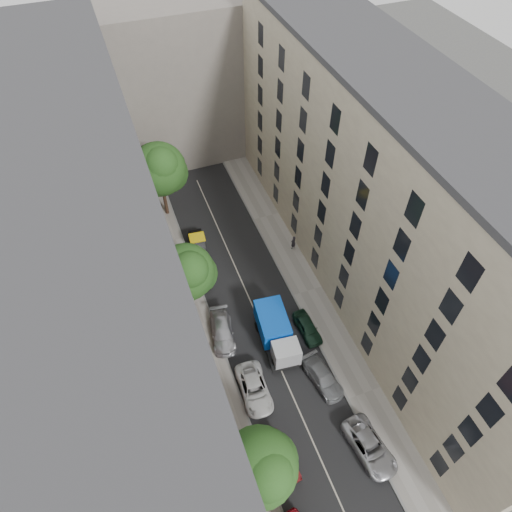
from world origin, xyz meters
name	(u,v)px	position (x,y,z in m)	size (l,w,h in m)	color
ground	(254,308)	(0.00, 0.00, 0.00)	(120.00, 120.00, 0.00)	#4C4C49
road_surface	(254,308)	(0.00, 0.00, 0.01)	(8.00, 44.00, 0.02)	black
sidewalk_left	(196,325)	(-5.50, 0.00, 0.07)	(3.00, 44.00, 0.15)	gray
sidewalk_right	(307,291)	(5.50, 0.00, 0.07)	(3.00, 44.00, 0.15)	gray
building_left	(108,272)	(-11.00, 0.00, 10.00)	(8.00, 44.00, 20.00)	#4B4946
building_right	(378,200)	(11.00, 0.00, 10.00)	(8.00, 44.00, 20.00)	beige
building_endcap	(171,78)	(0.00, 28.00, 9.00)	(18.00, 12.00, 18.00)	gray
tarp_truck	(276,332)	(0.60, -3.97, 1.52)	(2.94, 6.18, 2.75)	black
car_left_1	(281,457)	(-2.80, -13.40, 0.64)	(1.36, 3.91, 1.29)	#4C0F11
car_left_2	(254,389)	(-2.80, -7.80, 0.67)	(2.21, 4.79, 1.33)	silver
car_left_3	(222,331)	(-3.60, -1.82, 0.69)	(1.93, 4.74, 1.38)	#B0AFB4
car_left_4	(200,272)	(-3.60, 5.40, 0.73)	(1.72, 4.27, 1.45)	black
car_left_5	(198,245)	(-2.80, 9.00, 0.67)	(1.41, 4.06, 1.34)	black
car_right_0	(370,447)	(3.60, -15.00, 0.68)	(2.26, 4.91, 1.36)	#B2B2B7
car_right_1	(323,377)	(2.80, -8.80, 0.64)	(1.79, 4.40, 1.28)	slate
car_right_2	(307,328)	(3.60, -4.02, 0.64)	(1.51, 3.75, 1.28)	#152F20
tree_near	(261,468)	(-4.93, -14.84, 5.14)	(5.26, 4.98, 7.68)	#382619
tree_mid	(187,274)	(-5.35, 1.09, 6.09)	(5.14, 4.85, 8.79)	#382619
tree_far	(160,171)	(-4.50, 15.23, 6.03)	(5.78, 5.58, 8.95)	#382619
lamp_post	(195,318)	(-5.80, -2.17, 4.40)	(0.36, 0.36, 6.98)	#1B5F32
pedestrian	(293,242)	(6.40, 5.59, 0.99)	(0.61, 0.40, 1.68)	black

